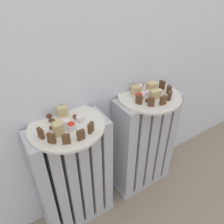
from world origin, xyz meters
TOP-DOWN VIEW (x-y plane):
  - radiator_left at (-0.22, 0.28)m, footprint 0.36×0.15m
  - radiator_right at (0.22, 0.28)m, footprint 0.36×0.15m
  - plate_left at (-0.22, 0.28)m, footprint 0.31×0.31m
  - plate_right at (0.22, 0.28)m, footprint 0.31×0.31m
  - dark_cake_slice_left_0 at (-0.33, 0.26)m, footprint 0.02×0.03m
  - dark_cake_slice_left_1 at (-0.30, 0.21)m, footprint 0.03×0.03m
  - dark_cake_slice_left_2 at (-0.26, 0.18)m, footprint 0.03×0.02m
  - dark_cake_slice_left_3 at (-0.21, 0.17)m, footprint 0.03×0.02m
  - dark_cake_slice_left_4 at (-0.15, 0.19)m, footprint 0.03×0.03m
  - marble_cake_slice_left_0 at (-0.26, 0.24)m, footprint 0.04×0.04m
  - marble_cake_slice_left_1 at (-0.20, 0.35)m, footprint 0.05×0.04m
  - turkish_delight_left_0 at (-0.22, 0.28)m, footprint 0.02×0.02m
  - turkish_delight_left_1 at (-0.16, 0.27)m, footprint 0.03×0.03m
  - medjool_date_left_0 at (-0.26, 0.36)m, footprint 0.03×0.03m
  - medjool_date_left_1 at (-0.17, 0.30)m, footprint 0.02×0.03m
  - medjool_date_left_2 at (-0.27, 0.28)m, footprint 0.03×0.02m
  - medjool_date_left_3 at (-0.26, 0.33)m, footprint 0.03×0.03m
  - jam_bowl_left at (-0.21, 0.24)m, footprint 0.04×0.04m
  - dark_cake_slice_right_0 at (0.12, 0.25)m, footprint 0.02×0.03m
  - dark_cake_slice_right_1 at (0.16, 0.20)m, footprint 0.03×0.03m
  - dark_cake_slice_right_2 at (0.21, 0.18)m, footprint 0.03×0.02m
  - dark_cake_slice_right_3 at (0.27, 0.20)m, footprint 0.03×0.03m
  - dark_cake_slice_right_4 at (0.30, 0.24)m, footprint 0.03×0.03m
  - dark_cake_slice_right_5 at (0.31, 0.29)m, footprint 0.02×0.03m
  - marble_cake_slice_right_0 at (0.17, 0.33)m, footprint 0.05×0.04m
  - marble_cake_slice_right_1 at (0.25, 0.30)m, footprint 0.06×0.05m
  - marble_cake_slice_right_2 at (0.22, 0.25)m, footprint 0.05×0.04m
  - turkish_delight_right_0 at (0.22, 0.35)m, footprint 0.03×0.03m
  - turkish_delight_right_1 at (0.18, 0.29)m, footprint 0.03×0.03m
  - turkish_delight_right_2 at (0.21, 0.28)m, footprint 0.03×0.03m
  - turkish_delight_right_3 at (0.27, 0.27)m, footprint 0.02×0.02m
  - medjool_date_right_0 at (0.17, 0.24)m, footprint 0.02×0.03m
  - medjool_date_right_1 at (0.24, 0.37)m, footprint 0.03×0.03m
  - medjool_date_right_2 at (0.17, 0.36)m, footprint 0.03×0.03m
  - jam_bowl_right at (0.15, 0.28)m, footprint 0.05×0.05m
  - fork at (-0.25, 0.26)m, footprint 0.04×0.10m

SIDE VIEW (x-z plane):
  - radiator_left at x=-0.22m, z-range 0.00..0.61m
  - radiator_right at x=0.22m, z-range 0.00..0.61m
  - plate_left at x=-0.22m, z-range 0.62..0.63m
  - plate_right at x=0.22m, z-range 0.62..0.63m
  - fork at x=-0.25m, z-range 0.63..0.63m
  - medjool_date_right_0 at x=0.17m, z-range 0.63..0.64m
  - medjool_date_right_2 at x=0.17m, z-range 0.63..0.64m
  - medjool_date_left_3 at x=-0.26m, z-range 0.63..0.65m
  - medjool_date_left_2 at x=-0.27m, z-range 0.63..0.65m
  - medjool_date_left_1 at x=-0.17m, z-range 0.63..0.65m
  - medjool_date_left_0 at x=-0.26m, z-range 0.63..0.65m
  - medjool_date_right_1 at x=0.24m, z-range 0.63..0.65m
  - turkish_delight_right_3 at x=0.27m, z-range 0.63..0.65m
  - turkish_delight_left_0 at x=-0.22m, z-range 0.63..0.65m
  - turkish_delight_right_1 at x=0.18m, z-range 0.63..0.65m
  - turkish_delight_right_0 at x=0.22m, z-range 0.63..0.65m
  - turkish_delight_right_2 at x=0.21m, z-range 0.63..0.65m
  - jam_bowl_right at x=0.15m, z-range 0.63..0.65m
  - turkish_delight_left_1 at x=-0.16m, z-range 0.63..0.65m
  - jam_bowl_left at x=-0.21m, z-range 0.63..0.66m
  - marble_cake_slice_right_2 at x=0.22m, z-range 0.63..0.67m
  - marble_cake_slice_right_0 at x=0.17m, z-range 0.63..0.67m
  - marble_cake_slice_left_1 at x=-0.20m, z-range 0.63..0.67m
  - dark_cake_slice_left_0 at x=-0.33m, z-range 0.63..0.67m
  - dark_cake_slice_left_1 at x=-0.30m, z-range 0.63..0.67m
  - dark_cake_slice_left_2 at x=-0.26m, z-range 0.63..0.67m
  - dark_cake_slice_left_3 at x=-0.21m, z-range 0.63..0.67m
  - dark_cake_slice_left_4 at x=-0.15m, z-range 0.63..0.67m
  - dark_cake_slice_right_0 at x=0.12m, z-range 0.63..0.67m
  - dark_cake_slice_right_1 at x=0.16m, z-range 0.63..0.67m
  - dark_cake_slice_right_2 at x=0.21m, z-range 0.63..0.67m
  - dark_cake_slice_right_3 at x=0.27m, z-range 0.63..0.67m
  - dark_cake_slice_right_4 at x=0.30m, z-range 0.63..0.67m
  - dark_cake_slice_right_5 at x=0.31m, z-range 0.63..0.67m
  - marble_cake_slice_right_1 at x=0.25m, z-range 0.63..0.68m
  - marble_cake_slice_left_0 at x=-0.26m, z-range 0.63..0.68m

